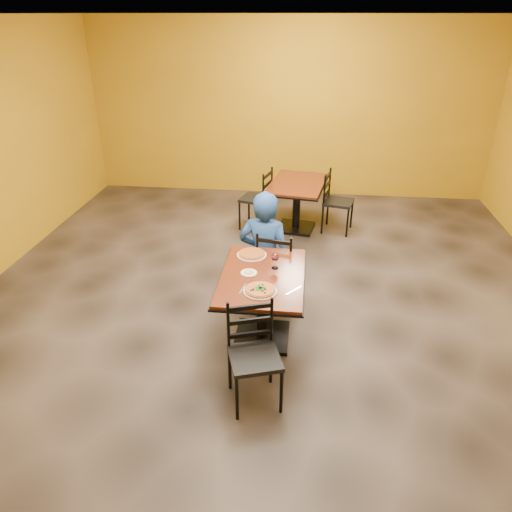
# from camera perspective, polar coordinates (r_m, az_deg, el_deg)

# --- Properties ---
(floor) EXTENTS (7.00, 8.00, 0.01)m
(floor) POSITION_cam_1_polar(r_m,az_deg,el_deg) (5.39, 1.28, -6.63)
(floor) COLOR black
(floor) RESTS_ON ground
(ceiling) EXTENTS (7.00, 8.00, 0.01)m
(ceiling) POSITION_cam_1_polar(r_m,az_deg,el_deg) (4.47, 1.73, 27.18)
(ceiling) COLOR white
(ceiling) RESTS_ON ground
(wall_back) EXTENTS (7.00, 0.01, 3.00)m
(wall_back) POSITION_cam_1_polar(r_m,az_deg,el_deg) (8.60, 3.99, 17.17)
(wall_back) COLOR #C39115
(wall_back) RESTS_ON ground
(table_main) EXTENTS (0.83, 1.23, 0.75)m
(table_main) POSITION_cam_1_polar(r_m,az_deg,el_deg) (4.67, 0.78, -4.38)
(table_main) COLOR #60270F
(table_main) RESTS_ON floor
(table_second) EXTENTS (0.98, 1.30, 0.75)m
(table_second) POSITION_cam_1_polar(r_m,az_deg,el_deg) (7.22, 4.97, 7.35)
(table_second) COLOR #60270F
(table_second) RESTS_ON floor
(chair_main_near) EXTENTS (0.52, 0.52, 0.91)m
(chair_main_near) POSITION_cam_1_polar(r_m,az_deg,el_deg) (4.01, -0.16, -12.26)
(chair_main_near) COLOR black
(chair_main_near) RESTS_ON floor
(chair_main_far) EXTENTS (0.47, 0.47, 0.91)m
(chair_main_far) POSITION_cam_1_polar(r_m,az_deg,el_deg) (5.37, 2.56, -1.14)
(chair_main_far) COLOR black
(chair_main_far) RESTS_ON floor
(chair_second_left) EXTENTS (0.52, 0.52, 0.94)m
(chair_second_left) POSITION_cam_1_polar(r_m,az_deg,el_deg) (7.29, -0.04, 6.93)
(chair_second_left) COLOR black
(chair_second_left) RESTS_ON floor
(chair_second_right) EXTENTS (0.50, 0.50, 0.93)m
(chair_second_right) POSITION_cam_1_polar(r_m,az_deg,el_deg) (7.26, 9.93, 6.39)
(chair_second_right) COLOR black
(chair_second_right) RESTS_ON floor
(diner) EXTENTS (0.68, 0.50, 1.26)m
(diner) POSITION_cam_1_polar(r_m,az_deg,el_deg) (5.50, 1.05, 1.64)
(diner) COLOR navy
(diner) RESTS_ON floor
(plate_main) EXTENTS (0.31, 0.31, 0.01)m
(plate_main) POSITION_cam_1_polar(r_m,az_deg,el_deg) (4.31, 0.51, -4.25)
(plate_main) COLOR white
(plate_main) RESTS_ON table_main
(pizza_main) EXTENTS (0.28, 0.28, 0.02)m
(pizza_main) POSITION_cam_1_polar(r_m,az_deg,el_deg) (4.30, 0.51, -4.06)
(pizza_main) COLOR maroon
(pizza_main) RESTS_ON plate_main
(plate_far) EXTENTS (0.31, 0.31, 0.01)m
(plate_far) POSITION_cam_1_polar(r_m,az_deg,el_deg) (4.94, -0.52, 0.14)
(plate_far) COLOR white
(plate_far) RESTS_ON table_main
(pizza_far) EXTENTS (0.28, 0.28, 0.02)m
(pizza_far) POSITION_cam_1_polar(r_m,az_deg,el_deg) (4.93, -0.52, 0.31)
(pizza_far) COLOR #B96523
(pizza_far) RESTS_ON plate_far
(side_plate) EXTENTS (0.16, 0.16, 0.01)m
(side_plate) POSITION_cam_1_polar(r_m,az_deg,el_deg) (4.60, -0.87, -2.05)
(side_plate) COLOR white
(side_plate) RESTS_ON table_main
(dip) EXTENTS (0.09, 0.09, 0.01)m
(dip) POSITION_cam_1_polar(r_m,az_deg,el_deg) (4.60, -0.87, -1.95)
(dip) COLOR tan
(dip) RESTS_ON side_plate
(wine_glass) EXTENTS (0.08, 0.08, 0.18)m
(wine_glass) POSITION_cam_1_polar(r_m,az_deg,el_deg) (4.65, 2.32, -0.51)
(wine_glass) COLOR white
(wine_glass) RESTS_ON table_main
(fork) EXTENTS (0.05, 0.19, 0.00)m
(fork) POSITION_cam_1_polar(r_m,az_deg,el_deg) (4.36, -1.61, -3.93)
(fork) COLOR silver
(fork) RESTS_ON table_main
(knife) EXTENTS (0.14, 0.17, 0.00)m
(knife) POSITION_cam_1_polar(r_m,az_deg,el_deg) (4.33, 4.54, -4.19)
(knife) COLOR silver
(knife) RESTS_ON table_main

